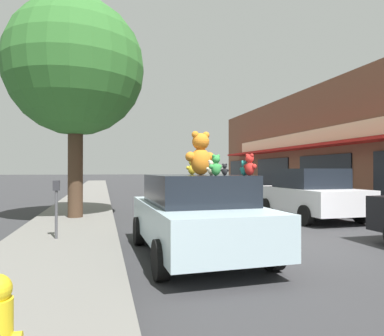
{
  "coord_description": "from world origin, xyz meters",
  "views": [
    {
      "loc": [
        -4.23,
        -6.7,
        1.64
      ],
      "look_at": [
        -1.92,
        2.18,
        1.7
      ],
      "focal_mm": 32.0,
      "sensor_mm": 36.0,
      "label": 1
    }
  ],
  "objects_px": {
    "teddy_bear_teal": "(244,168)",
    "teddy_bear_giant": "(201,154)",
    "teddy_bear_cream": "(212,168)",
    "teddy_bear_green": "(216,165)",
    "teddy_bear_yellow": "(192,167)",
    "street_tree": "(76,68)",
    "parked_car_far_center": "(310,194)",
    "teddy_bear_red": "(250,165)",
    "parking_meter": "(56,202)",
    "plush_art_car": "(196,214)",
    "teddy_bear_black": "(225,170)"
  },
  "relations": [
    {
      "from": "street_tree",
      "to": "parking_meter",
      "type": "bearing_deg",
      "value": -92.16
    },
    {
      "from": "teddy_bear_black",
      "to": "parking_meter",
      "type": "xyz_separation_m",
      "value": [
        -3.13,
        2.11,
        -0.7
      ]
    },
    {
      "from": "teddy_bear_green",
      "to": "street_tree",
      "type": "height_order",
      "value": "street_tree"
    },
    {
      "from": "parked_car_far_center",
      "to": "street_tree",
      "type": "relative_size",
      "value": 0.58
    },
    {
      "from": "teddy_bear_black",
      "to": "teddy_bear_cream",
      "type": "bearing_deg",
      "value": 39.3
    },
    {
      "from": "plush_art_car",
      "to": "teddy_bear_teal",
      "type": "distance_m",
      "value": 1.35
    },
    {
      "from": "teddy_bear_giant",
      "to": "parked_car_far_center",
      "type": "distance_m",
      "value": 6.37
    },
    {
      "from": "plush_art_car",
      "to": "teddy_bear_green",
      "type": "height_order",
      "value": "teddy_bear_green"
    },
    {
      "from": "teddy_bear_green",
      "to": "street_tree",
      "type": "xyz_separation_m",
      "value": [
        -2.73,
        5.93,
        3.18
      ]
    },
    {
      "from": "plush_art_car",
      "to": "parking_meter",
      "type": "relative_size",
      "value": 3.25
    },
    {
      "from": "teddy_bear_teal",
      "to": "teddy_bear_red",
      "type": "height_order",
      "value": "teddy_bear_red"
    },
    {
      "from": "teddy_bear_yellow",
      "to": "street_tree",
      "type": "distance_m",
      "value": 6.14
    },
    {
      "from": "teddy_bear_green",
      "to": "teddy_bear_yellow",
      "type": "height_order",
      "value": "teddy_bear_green"
    },
    {
      "from": "teddy_bear_red",
      "to": "parking_meter",
      "type": "height_order",
      "value": "teddy_bear_red"
    },
    {
      "from": "teddy_bear_red",
      "to": "parked_car_far_center",
      "type": "bearing_deg",
      "value": -65.27
    },
    {
      "from": "teddy_bear_yellow",
      "to": "teddy_bear_giant",
      "type": "bearing_deg",
      "value": 108.25
    },
    {
      "from": "teddy_bear_giant",
      "to": "teddy_bear_green",
      "type": "height_order",
      "value": "teddy_bear_giant"
    },
    {
      "from": "plush_art_car",
      "to": "parked_car_far_center",
      "type": "distance_m",
      "value": 6.33
    },
    {
      "from": "teddy_bear_yellow",
      "to": "street_tree",
      "type": "relative_size",
      "value": 0.05
    },
    {
      "from": "teddy_bear_giant",
      "to": "teddy_bear_teal",
      "type": "height_order",
      "value": "teddy_bear_giant"
    },
    {
      "from": "teddy_bear_giant",
      "to": "teddy_bear_black",
      "type": "distance_m",
      "value": 0.64
    },
    {
      "from": "parked_car_far_center",
      "to": "street_tree",
      "type": "bearing_deg",
      "value": 170.31
    },
    {
      "from": "parked_car_far_center",
      "to": "teddy_bear_yellow",
      "type": "bearing_deg",
      "value": -147.08
    },
    {
      "from": "teddy_bear_green",
      "to": "teddy_bear_red",
      "type": "xyz_separation_m",
      "value": [
        0.57,
        -0.13,
        0.01
      ]
    },
    {
      "from": "teddy_bear_giant",
      "to": "teddy_bear_cream",
      "type": "distance_m",
      "value": 0.58
    },
    {
      "from": "teddy_bear_cream",
      "to": "street_tree",
      "type": "relative_size",
      "value": 0.04
    },
    {
      "from": "teddy_bear_yellow",
      "to": "teddy_bear_red",
      "type": "bearing_deg",
      "value": 129.55
    },
    {
      "from": "teddy_bear_cream",
      "to": "teddy_bear_black",
      "type": "xyz_separation_m",
      "value": [
        0.26,
        0.04,
        -0.03
      ]
    },
    {
      "from": "teddy_bear_giant",
      "to": "teddy_bear_yellow",
      "type": "height_order",
      "value": "teddy_bear_giant"
    },
    {
      "from": "plush_art_car",
      "to": "parked_car_far_center",
      "type": "xyz_separation_m",
      "value": [
        5.04,
        3.84,
        0.04
      ]
    },
    {
      "from": "teddy_bear_giant",
      "to": "teddy_bear_teal",
      "type": "distance_m",
      "value": 1.0
    },
    {
      "from": "teddy_bear_red",
      "to": "parked_car_far_center",
      "type": "relative_size",
      "value": 0.09
    },
    {
      "from": "teddy_bear_red",
      "to": "street_tree",
      "type": "relative_size",
      "value": 0.05
    },
    {
      "from": "teddy_bear_red",
      "to": "street_tree",
      "type": "xyz_separation_m",
      "value": [
        -3.29,
        6.07,
        3.18
      ]
    },
    {
      "from": "street_tree",
      "to": "teddy_bear_cream",
      "type": "bearing_deg",
      "value": -64.21
    },
    {
      "from": "parking_meter",
      "to": "teddy_bear_giant",
      "type": "bearing_deg",
      "value": -30.26
    },
    {
      "from": "parked_car_far_center",
      "to": "parking_meter",
      "type": "xyz_separation_m",
      "value": [
        -7.76,
        -2.21,
        0.11
      ]
    },
    {
      "from": "street_tree",
      "to": "teddy_bear_yellow",
      "type": "bearing_deg",
      "value": -59.38
    },
    {
      "from": "teddy_bear_yellow",
      "to": "parking_meter",
      "type": "distance_m",
      "value": 3.07
    },
    {
      "from": "teddy_bear_yellow",
      "to": "teddy_bear_red",
      "type": "distance_m",
      "value": 1.67
    },
    {
      "from": "teddy_bear_teal",
      "to": "street_tree",
      "type": "bearing_deg",
      "value": -4.11
    },
    {
      "from": "teddy_bear_cream",
      "to": "parked_car_far_center",
      "type": "distance_m",
      "value": 6.61
    },
    {
      "from": "teddy_bear_teal",
      "to": "teddy_bear_giant",
      "type": "bearing_deg",
      "value": 3.71
    },
    {
      "from": "teddy_bear_teal",
      "to": "street_tree",
      "type": "xyz_separation_m",
      "value": [
        -3.25,
        5.93,
        3.23
      ]
    },
    {
      "from": "teddy_bear_giant",
      "to": "teddy_bear_cream",
      "type": "height_order",
      "value": "teddy_bear_giant"
    },
    {
      "from": "plush_art_car",
      "to": "parked_car_far_center",
      "type": "height_order",
      "value": "parked_car_far_center"
    },
    {
      "from": "teddy_bear_giant",
      "to": "teddy_bear_teal",
      "type": "xyz_separation_m",
      "value": [
        0.57,
        -0.77,
        -0.28
      ]
    },
    {
      "from": "teddy_bear_green",
      "to": "teddy_bear_red",
      "type": "height_order",
      "value": "teddy_bear_red"
    },
    {
      "from": "teddy_bear_black",
      "to": "teddy_bear_yellow",
      "type": "xyz_separation_m",
      "value": [
        -0.33,
        1.11,
        0.06
      ]
    },
    {
      "from": "plush_art_car",
      "to": "teddy_bear_green",
      "type": "distance_m",
      "value": 1.22
    }
  ]
}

